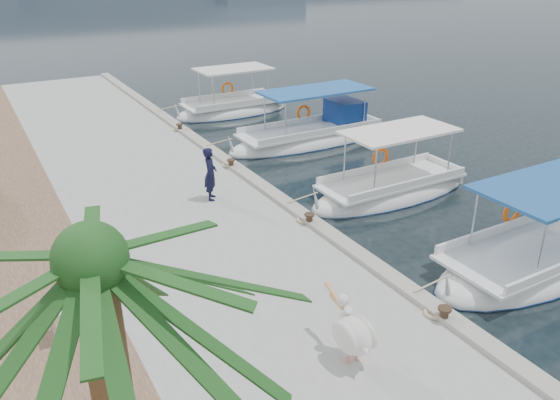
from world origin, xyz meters
The scene contains 12 objects.
ground centered at (0.00, 0.00, 0.00)m, with size 400.00×400.00×0.00m, color black.
concrete_quay centered at (-3.00, 5.00, 0.25)m, with size 6.00×40.00×0.50m, color gray.
quay_curb centered at (-0.22, 5.00, 0.56)m, with size 0.44×40.00×0.12m, color gray.
fishing_caique_b centered at (3.94, -2.57, 0.12)m, with size 6.69×2.54×2.83m.
fishing_caique_c centered at (3.66, 2.76, 0.13)m, with size 6.15×2.09×2.83m.
fishing_caique_d centered at (4.56, 8.82, 0.19)m, with size 7.72×2.31×2.83m.
fishing_caique_e centered at (3.57, 14.69, 0.13)m, with size 5.96×2.37×2.83m.
mooring_bollards centered at (-0.35, 1.50, 0.69)m, with size 0.28×20.28×0.33m.
pelican centered at (-2.67, -3.50, 1.11)m, with size 0.62×1.53×1.18m.
fisherman centered at (-1.97, 4.45, 1.31)m, with size 0.59×0.39×1.63m, color black.
date_palm centered at (-7.22, -6.01, 5.21)m, with size 4.60×4.60×5.66m.
folding_table centered at (-7.05, -0.21, 1.02)m, with size 0.55×0.55×0.73m.
Camera 1 is at (-7.74, -9.69, 7.28)m, focal length 35.00 mm.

